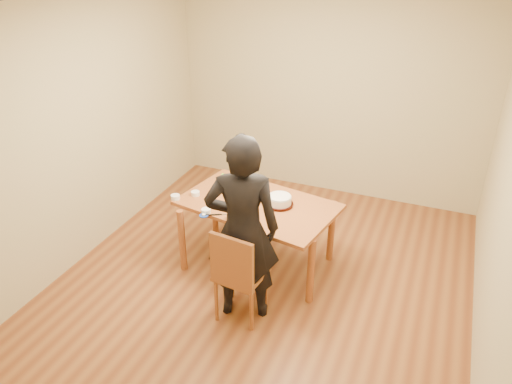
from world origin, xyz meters
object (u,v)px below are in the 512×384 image
at_px(cake, 280,200).
at_px(person, 242,230).
at_px(dining_chair, 241,274).
at_px(cake_plate, 280,204).
at_px(dining_table, 258,205).

bearing_deg(cake, person, -95.06).
bearing_deg(dining_chair, person, 97.16).
bearing_deg(dining_chair, cake_plate, 92.38).
height_order(dining_chair, cake_plate, cake_plate).
distance_m(dining_chair, cake, 0.89).
relative_size(dining_table, dining_chair, 3.79).
bearing_deg(dining_table, dining_chair, -68.31).
xyz_separation_m(dining_chair, cake_plate, (0.07, 0.82, 0.31)).
bearing_deg(dining_table, person, -67.65).
bearing_deg(cake, cake_plate, 180.00).
bearing_deg(cake, dining_chair, -94.78).
bearing_deg(dining_table, cake_plate, 21.34).
distance_m(cake_plate, person, 0.79).
bearing_deg(dining_table, cake, 21.34).
xyz_separation_m(dining_table, dining_chair, (0.15, -0.78, -0.28)).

